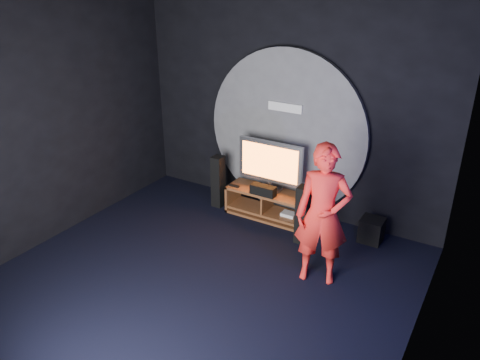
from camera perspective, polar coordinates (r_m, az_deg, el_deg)
name	(u,v)px	position (r m, az deg, el deg)	size (l,w,h in m)	color
floor	(196,286)	(6.00, -5.42, -12.75)	(5.00, 5.00, 0.00)	black
back_wall	(288,104)	(7.19, 5.92, 9.23)	(5.00, 0.04, 3.50)	black
left_wall	(39,121)	(6.88, -23.26, 6.67)	(0.04, 5.00, 3.50)	black
right_wall	(429,211)	(4.25, 22.01, -3.51)	(0.04, 5.00, 3.50)	black
wall_disc_panel	(286,133)	(7.27, 5.57, 5.73)	(2.60, 0.11, 2.60)	#515156
media_console	(267,206)	(7.41, 3.37, -3.14)	(1.30, 0.45, 0.45)	brown
tv	(270,164)	(7.18, 3.70, 1.98)	(1.06, 0.22, 0.80)	#A5A5AC
center_speaker	(263,190)	(7.15, 2.84, -1.24)	(0.40, 0.15, 0.15)	black
remote	(234,186)	(7.44, -0.74, -0.69)	(0.18, 0.05, 0.02)	black
tower_speaker_left	(218,181)	(7.65, -2.66, -0.18)	(0.17, 0.19, 0.87)	black
tower_speaker_right	(303,215)	(6.69, 7.67, -4.22)	(0.17, 0.19, 0.87)	black
subwoofer	(372,230)	(7.04, 15.74, -5.88)	(0.32, 0.32, 0.35)	black
player	(323,215)	(5.73, 10.06, -4.26)	(0.66, 0.43, 1.80)	red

